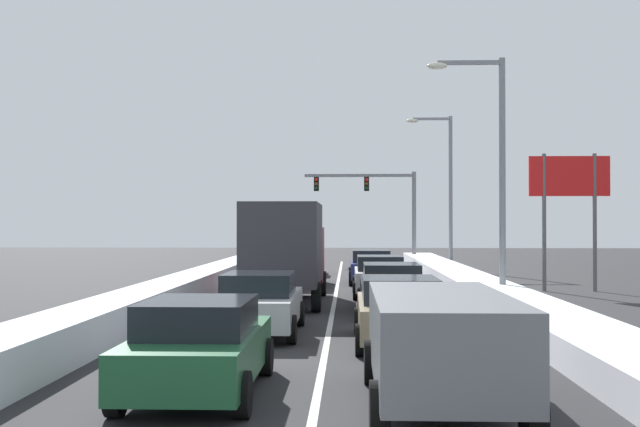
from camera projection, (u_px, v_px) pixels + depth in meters
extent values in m
plane|color=#28282B|center=(333.00, 310.00, 24.46)|extent=(123.94, 123.94, 0.00)
cube|color=silver|center=(335.00, 296.00, 29.22)|extent=(0.14, 52.44, 0.01)
cube|color=white|center=(478.00, 288.00, 29.03)|extent=(1.93, 52.44, 0.64)
cube|color=white|center=(194.00, 284.00, 29.42)|extent=(1.49, 52.44, 0.84)
cube|color=slate|center=(440.00, 337.00, 11.52)|extent=(1.95, 4.90, 1.25)
cube|color=black|center=(464.00, 343.00, 9.11)|extent=(1.56, 0.06, 0.55)
cube|color=red|center=(397.00, 375.00, 9.15)|extent=(0.20, 0.08, 0.28)
cube|color=red|center=(532.00, 376.00, 9.09)|extent=(0.20, 0.08, 0.28)
cylinder|color=black|center=(372.00, 362.00, 13.25)|extent=(0.25, 0.74, 0.74)
cylinder|color=black|center=(485.00, 363.00, 13.17)|extent=(0.25, 0.74, 0.74)
cylinder|color=black|center=(380.00, 410.00, 9.85)|extent=(0.25, 0.74, 0.74)
cylinder|color=black|center=(533.00, 411.00, 9.78)|extent=(0.25, 0.74, 0.74)
cube|color=#937F60|center=(399.00, 316.00, 17.54)|extent=(1.82, 4.50, 0.70)
cube|color=black|center=(400.00, 290.00, 17.40)|extent=(1.64, 2.20, 0.55)
cube|color=red|center=(371.00, 323.00, 15.37)|extent=(0.24, 0.08, 0.14)
cube|color=red|center=(442.00, 324.00, 15.32)|extent=(0.24, 0.08, 0.14)
cylinder|color=black|center=(359.00, 321.00, 19.12)|extent=(0.22, 0.66, 0.66)
cylinder|color=black|center=(432.00, 321.00, 19.05)|extent=(0.22, 0.66, 0.66)
cylinder|color=black|center=(361.00, 340.00, 16.02)|extent=(0.22, 0.66, 0.66)
cylinder|color=black|center=(448.00, 340.00, 15.95)|extent=(0.22, 0.66, 0.66)
cube|color=black|center=(391.00, 293.00, 23.54)|extent=(1.82, 4.50, 0.70)
cube|color=black|center=(391.00, 273.00, 23.40)|extent=(1.64, 2.20, 0.55)
cube|color=red|center=(370.00, 295.00, 21.37)|extent=(0.24, 0.08, 0.14)
cube|color=red|center=(421.00, 295.00, 21.32)|extent=(0.24, 0.08, 0.14)
cylinder|color=black|center=(361.00, 298.00, 25.12)|extent=(0.22, 0.66, 0.66)
cylinder|color=black|center=(416.00, 298.00, 25.06)|extent=(0.22, 0.66, 0.66)
cylinder|color=black|center=(362.00, 308.00, 22.02)|extent=(0.22, 0.66, 0.66)
cylinder|color=black|center=(426.00, 308.00, 21.96)|extent=(0.22, 0.66, 0.66)
cube|color=silver|center=(380.00, 279.00, 29.17)|extent=(1.82, 4.50, 0.70)
cube|color=black|center=(380.00, 263.00, 29.03)|extent=(1.64, 2.20, 0.55)
cube|color=red|center=(362.00, 280.00, 27.00)|extent=(0.24, 0.08, 0.14)
cube|color=red|center=(402.00, 280.00, 26.95)|extent=(0.24, 0.08, 0.14)
cylinder|color=black|center=(355.00, 284.00, 30.75)|extent=(0.22, 0.66, 0.66)
cylinder|color=black|center=(401.00, 284.00, 30.68)|extent=(0.22, 0.66, 0.66)
cylinder|color=black|center=(356.00, 291.00, 27.65)|extent=(0.22, 0.66, 0.66)
cylinder|color=black|center=(407.00, 291.00, 27.58)|extent=(0.22, 0.66, 0.66)
cube|color=navy|center=(371.00, 269.00, 35.35)|extent=(1.82, 4.50, 0.70)
cube|color=black|center=(371.00, 256.00, 35.21)|extent=(1.64, 2.20, 0.55)
cube|color=red|center=(356.00, 270.00, 33.18)|extent=(0.24, 0.08, 0.14)
cube|color=red|center=(389.00, 270.00, 33.13)|extent=(0.24, 0.08, 0.14)
cylinder|color=black|center=(351.00, 274.00, 36.93)|extent=(0.22, 0.66, 0.66)
cylinder|color=black|center=(389.00, 274.00, 36.86)|extent=(0.22, 0.66, 0.66)
cylinder|color=black|center=(351.00, 278.00, 33.83)|extent=(0.22, 0.66, 0.66)
cylinder|color=black|center=(393.00, 279.00, 33.76)|extent=(0.22, 0.66, 0.66)
cube|color=#1E5633|center=(200.00, 354.00, 12.48)|extent=(1.82, 4.50, 0.70)
cube|color=black|center=(198.00, 317.00, 12.34)|extent=(1.64, 2.20, 0.55)
cube|color=red|center=(116.00, 372.00, 10.31)|extent=(0.24, 0.08, 0.14)
cube|color=red|center=(221.00, 373.00, 10.26)|extent=(0.24, 0.08, 0.14)
cylinder|color=black|center=(167.00, 356.00, 14.06)|extent=(0.22, 0.66, 0.66)
cylinder|color=black|center=(266.00, 357.00, 13.99)|extent=(0.22, 0.66, 0.66)
cylinder|color=black|center=(116.00, 394.00, 10.96)|extent=(0.22, 0.66, 0.66)
cylinder|color=black|center=(242.00, 395.00, 10.90)|extent=(0.22, 0.66, 0.66)
cube|color=#B7BABF|center=(260.00, 308.00, 19.17)|extent=(1.82, 4.50, 0.70)
cube|color=black|center=(259.00, 284.00, 19.03)|extent=(1.64, 2.20, 0.55)
cube|color=red|center=(217.00, 314.00, 17.00)|extent=(0.24, 0.08, 0.14)
cube|color=red|center=(280.00, 314.00, 16.95)|extent=(0.24, 0.08, 0.14)
cylinder|color=black|center=(233.00, 313.00, 20.75)|extent=(0.22, 0.66, 0.66)
cylinder|color=black|center=(300.00, 313.00, 20.69)|extent=(0.22, 0.66, 0.66)
cylinder|color=black|center=(213.00, 329.00, 17.66)|extent=(0.22, 0.66, 0.66)
cylinder|color=black|center=(291.00, 329.00, 17.59)|extent=(0.22, 0.66, 0.66)
cube|color=maroon|center=(292.00, 254.00, 29.04)|extent=(2.35, 2.20, 2.00)
cube|color=#333338|center=(284.00, 243.00, 25.45)|extent=(2.35, 5.00, 2.60)
cylinder|color=black|center=(262.00, 283.00, 29.37)|extent=(0.28, 0.92, 0.92)
cylinder|color=black|center=(322.00, 284.00, 29.29)|extent=(0.28, 0.92, 0.92)
cylinder|color=black|center=(243.00, 297.00, 23.97)|extent=(0.28, 0.92, 0.92)
cylinder|color=black|center=(316.00, 297.00, 23.89)|extent=(0.28, 0.92, 0.92)
cube|color=#38383D|center=(296.00, 261.00, 34.65)|extent=(1.95, 4.90, 1.25)
cube|color=black|center=(292.00, 257.00, 32.24)|extent=(1.56, 0.06, 0.55)
cube|color=red|center=(273.00, 266.00, 32.28)|extent=(0.20, 0.08, 0.28)
cube|color=red|center=(311.00, 266.00, 32.22)|extent=(0.20, 0.08, 0.28)
cylinder|color=black|center=(278.00, 274.00, 36.37)|extent=(0.25, 0.74, 0.74)
cylinder|color=black|center=(319.00, 274.00, 36.30)|extent=(0.25, 0.74, 0.74)
cylinder|color=black|center=(270.00, 279.00, 32.97)|extent=(0.25, 0.74, 0.74)
cylinder|color=black|center=(316.00, 279.00, 32.90)|extent=(0.25, 0.74, 0.74)
cube|color=maroon|center=(303.00, 263.00, 41.52)|extent=(1.82, 4.50, 0.70)
cube|color=black|center=(303.00, 251.00, 41.38)|extent=(1.64, 2.20, 0.55)
cube|color=red|center=(286.00, 262.00, 39.35)|extent=(0.24, 0.08, 0.14)
cube|color=red|center=(314.00, 262.00, 39.30)|extent=(0.24, 0.08, 0.14)
cylinder|color=black|center=(288.00, 267.00, 43.10)|extent=(0.22, 0.66, 0.66)
cylinder|color=black|center=(321.00, 267.00, 43.04)|extent=(0.22, 0.66, 0.66)
cylinder|color=black|center=(283.00, 270.00, 40.00)|extent=(0.22, 0.66, 0.66)
cylinder|color=black|center=(318.00, 270.00, 39.94)|extent=(0.22, 0.66, 0.66)
cylinder|color=slate|center=(414.00, 218.00, 52.90)|extent=(0.28, 0.28, 6.20)
cube|color=slate|center=(359.00, 175.00, 53.07)|extent=(7.40, 0.20, 0.20)
cube|color=black|center=(367.00, 184.00, 53.04)|extent=(0.34, 0.34, 0.95)
sphere|color=red|center=(367.00, 180.00, 52.86)|extent=(0.22, 0.22, 0.22)
sphere|color=#593F0C|center=(367.00, 184.00, 52.86)|extent=(0.22, 0.22, 0.22)
sphere|color=#0C3819|center=(367.00, 188.00, 52.85)|extent=(0.22, 0.22, 0.22)
cube|color=black|center=(316.00, 184.00, 53.17)|extent=(0.34, 0.34, 0.95)
sphere|color=red|center=(316.00, 180.00, 52.98)|extent=(0.22, 0.22, 0.22)
sphere|color=#593F0C|center=(316.00, 184.00, 52.98)|extent=(0.22, 0.22, 0.22)
sphere|color=#0C3819|center=(316.00, 188.00, 52.98)|extent=(0.22, 0.22, 0.22)
cylinder|color=gray|center=(502.00, 180.00, 26.68)|extent=(0.22, 0.22, 8.35)
cube|color=gray|center=(470.00, 63.00, 26.77)|extent=(2.20, 0.14, 0.14)
ellipsoid|color=#EAE5C6|center=(437.00, 66.00, 26.81)|extent=(0.70, 0.36, 0.24)
cylinder|color=gray|center=(451.00, 193.00, 45.71)|extent=(0.22, 0.22, 8.97)
cube|color=gray|center=(432.00, 119.00, 45.81)|extent=(2.20, 0.14, 0.14)
ellipsoid|color=#EAE5C6|center=(413.00, 121.00, 45.85)|extent=(0.70, 0.36, 0.24)
cylinder|color=#59595B|center=(544.00, 222.00, 31.34)|extent=(0.16, 0.16, 5.50)
cylinder|color=#59595B|center=(595.00, 222.00, 31.26)|extent=(0.16, 0.16, 5.50)
cube|color=red|center=(569.00, 176.00, 31.32)|extent=(3.20, 0.12, 1.60)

